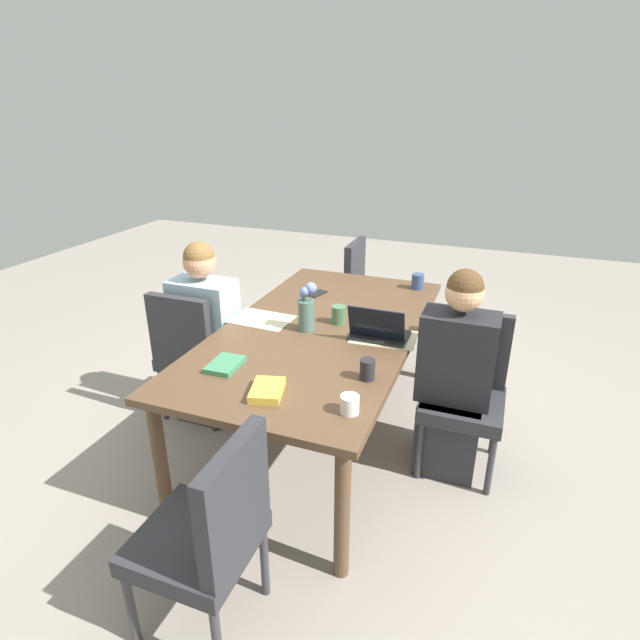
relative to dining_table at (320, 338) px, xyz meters
name	(u,v)px	position (x,y,z in m)	size (l,w,h in m)	color
ground_plane	(320,433)	(0.00, 0.00, -0.67)	(10.00, 10.00, 0.00)	gray
dining_table	(320,338)	(0.00, 0.00, 0.00)	(2.09, 1.10, 0.74)	brown
chair_far_left_near	(466,385)	(-0.07, 0.86, -0.17)	(0.44, 0.44, 0.90)	#2D2D33
person_far_left_near	(454,385)	(0.01, 0.80, -0.15)	(0.36, 0.40, 1.19)	#2D2D33
chair_near_left_mid	(193,349)	(0.10, -0.84, -0.17)	(0.44, 0.44, 0.90)	#2D2D33
person_near_left_mid	(207,342)	(0.02, -0.78, -0.15)	(0.36, 0.40, 1.19)	#2D2D33
chair_head_left_left_far	(367,289)	(-1.41, -0.10, -0.17)	(0.44, 0.44, 0.90)	#2D2D33
chair_head_right_right_near	(210,529)	(1.37, 0.08, -0.17)	(0.44, 0.44, 0.90)	#2D2D33
flower_vase	(306,309)	(0.05, -0.06, 0.20)	(0.10, 0.11, 0.29)	#4C6B60
placemat_far_left_near	(384,338)	(0.00, 0.39, 0.07)	(0.36, 0.26, 0.00)	beige
placemat_near_left_mid	(262,319)	(0.01, -0.38, 0.07)	(0.36, 0.26, 0.00)	beige
laptop_far_left_near	(378,332)	(0.03, 0.36, 0.11)	(0.22, 0.32, 0.21)	black
coffee_mug_near_left	(418,281)	(-0.89, 0.40, 0.12)	(0.09, 0.09, 0.11)	#33477A
coffee_mug_near_right	(367,369)	(0.48, 0.43, 0.12)	(0.07, 0.07, 0.10)	#232328
coffee_mug_centre_left	(350,404)	(0.79, 0.44, 0.11)	(0.08, 0.08, 0.08)	white
coffee_mug_centre_right	(339,315)	(-0.11, 0.08, 0.12)	(0.09, 0.09, 0.11)	#47704C
book_red_cover	(225,365)	(0.62, -0.27, 0.08)	(0.20, 0.14, 0.03)	#3D7F56
book_blue_cover	(267,390)	(0.78, 0.04, 0.09)	(0.20, 0.14, 0.04)	gold
phone_black	(317,294)	(-0.53, -0.22, 0.07)	(0.15, 0.07, 0.01)	black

